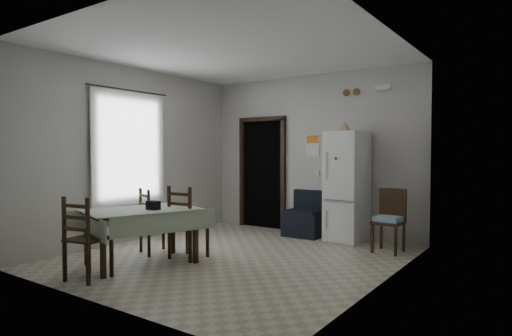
{
  "coord_description": "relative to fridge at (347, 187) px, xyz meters",
  "views": [
    {
      "loc": [
        3.68,
        -4.76,
        1.48
      ],
      "look_at": [
        0.0,
        0.5,
        1.25
      ],
      "focal_mm": 30.0,
      "sensor_mm": 36.0,
      "label": 1
    }
  ],
  "objects": [
    {
      "name": "ground",
      "position": [
        -0.85,
        -1.93,
        -0.92
      ],
      "size": [
        4.5,
        4.5,
        0.0
      ],
      "primitive_type": "plane",
      "color": "beige",
      "rests_on": "ground"
    },
    {
      "name": "ceiling",
      "position": [
        -0.85,
        -1.93,
        1.98
      ],
      "size": [
        4.2,
        4.5,
        0.02
      ],
      "primitive_type": null,
      "color": "white",
      "rests_on": "ground"
    },
    {
      "name": "wall_back",
      "position": [
        -0.85,
        0.32,
        0.53
      ],
      "size": [
        4.2,
        0.02,
        2.9
      ],
      "primitive_type": null,
      "color": "beige",
      "rests_on": "ground"
    },
    {
      "name": "wall_front",
      "position": [
        -0.85,
        -4.18,
        0.53
      ],
      "size": [
        4.2,
        0.02,
        2.9
      ],
      "primitive_type": null,
      "color": "beige",
      "rests_on": "ground"
    },
    {
      "name": "wall_left",
      "position": [
        -2.95,
        -1.93,
        0.53
      ],
      "size": [
        0.02,
        4.5,
        2.9
      ],
      "primitive_type": null,
      "color": "beige",
      "rests_on": "ground"
    },
    {
      "name": "wall_right",
      "position": [
        1.25,
        -1.93,
        0.53
      ],
      "size": [
        0.02,
        4.5,
        2.9
      ],
      "primitive_type": null,
      "color": "beige",
      "rests_on": "ground"
    },
    {
      "name": "doorway",
      "position": [
        -1.9,
        0.52,
        0.14
      ],
      "size": [
        1.06,
        0.52,
        2.22
      ],
      "color": "black",
      "rests_on": "ground"
    },
    {
      "name": "window_recess",
      "position": [
        -3.0,
        -2.13,
        0.63
      ],
      "size": [
        0.1,
        1.2,
        1.6
      ],
      "primitive_type": "cube",
      "color": "silver",
      "rests_on": "ground"
    },
    {
      "name": "curtain",
      "position": [
        -2.89,
        -2.13,
        0.63
      ],
      "size": [
        0.02,
        1.45,
        1.85
      ],
      "primitive_type": "cube",
      "color": "silver",
      "rests_on": "ground"
    },
    {
      "name": "curtain_rod",
      "position": [
        -2.88,
        -2.13,
        1.58
      ],
      "size": [
        0.02,
        1.6,
        0.02
      ],
      "primitive_type": "cylinder",
      "rotation": [
        1.57,
        0.0,
        0.0
      ],
      "color": "black",
      "rests_on": "ground"
    },
    {
      "name": "calendar",
      "position": [
        -0.8,
        0.31,
        0.7
      ],
      "size": [
        0.28,
        0.02,
        0.4
      ],
      "primitive_type": "cube",
      "color": "white",
      "rests_on": "ground"
    },
    {
      "name": "calendar_image",
      "position": [
        -0.8,
        0.3,
        0.8
      ],
      "size": [
        0.24,
        0.01,
        0.14
      ],
      "primitive_type": "cube",
      "color": "orange",
      "rests_on": "ground"
    },
    {
      "name": "light_switch",
      "position": [
        -0.7,
        0.31,
        0.18
      ],
      "size": [
        0.08,
        0.02,
        0.12
      ],
      "primitive_type": "cube",
      "color": "beige",
      "rests_on": "ground"
    },
    {
      "name": "vent_left",
      "position": [
        -0.15,
        0.3,
        1.6
      ],
      "size": [
        0.12,
        0.03,
        0.12
      ],
      "primitive_type": "cylinder",
      "rotation": [
        1.57,
        0.0,
        0.0
      ],
      "color": "brown",
      "rests_on": "ground"
    },
    {
      "name": "vent_right",
      "position": [
        0.03,
        0.3,
        1.6
      ],
      "size": [
        0.12,
        0.03,
        0.12
      ],
      "primitive_type": "cylinder",
      "rotation": [
        1.57,
        0.0,
        0.0
      ],
      "color": "brown",
      "rests_on": "ground"
    },
    {
      "name": "emergency_light",
      "position": [
        0.5,
        0.28,
        1.63
      ],
      "size": [
        0.25,
        0.07,
        0.09
      ],
      "primitive_type": "cube",
      "color": "white",
      "rests_on": "ground"
    },
    {
      "name": "fridge",
      "position": [
        0.0,
        0.0,
        0.0
      ],
      "size": [
        0.64,
        0.64,
        1.83
      ],
      "primitive_type": null,
      "rotation": [
        0.0,
        0.0,
        -0.09
      ],
      "color": "white",
      "rests_on": "ground"
    },
    {
      "name": "tan_cone",
      "position": [
        -0.05,
        0.01,
        1.0
      ],
      "size": [
        0.24,
        0.24,
        0.17
      ],
      "primitive_type": "cone",
      "rotation": [
        0.0,
        0.0,
        -0.13
      ],
      "color": "tan",
      "rests_on": "fridge"
    },
    {
      "name": "navy_seat",
      "position": [
        -0.78,
        0.0,
        -0.52
      ],
      "size": [
        0.67,
        0.65,
        0.8
      ],
      "primitive_type": null,
      "rotation": [
        0.0,
        0.0,
        0.02
      ],
      "color": "black",
      "rests_on": "ground"
    },
    {
      "name": "corner_chair",
      "position": [
        0.83,
        -0.41,
        -0.45
      ],
      "size": [
        0.42,
        0.42,
        0.94
      ],
      "primitive_type": null,
      "rotation": [
        0.0,
        0.0,
        -0.04
      ],
      "color": "black",
      "rests_on": "ground"
    },
    {
      "name": "dining_table",
      "position": [
        -1.64,
        -2.94,
        -0.55
      ],
      "size": [
        1.34,
        1.64,
        0.73
      ],
      "primitive_type": null,
      "rotation": [
        0.0,
        0.0,
        -0.34
      ],
      "color": "#A2B299",
      "rests_on": "ground"
    },
    {
      "name": "black_bag",
      "position": [
        -1.48,
        -2.88,
        -0.13
      ],
      "size": [
        0.18,
        0.11,
        0.12
      ],
      "primitive_type": "cube",
      "rotation": [
        0.0,
        0.0,
        -0.01
      ],
      "color": "black",
      "rests_on": "dining_table"
    },
    {
      "name": "dining_chair_far_left",
      "position": [
        -1.96,
        -2.4,
        -0.44
      ],
      "size": [
        0.53,
        0.53,
        0.96
      ],
      "primitive_type": null,
      "rotation": [
        0.0,
        0.0,
        2.76
      ],
      "color": "black",
      "rests_on": "ground"
    },
    {
      "name": "dining_chair_far_right",
      "position": [
        -1.35,
        -2.36,
        -0.41
      ],
      "size": [
        0.46,
        0.46,
        1.02
      ],
      "primitive_type": null,
      "rotation": [
        0.0,
        0.0,
        3.2
      ],
      "color": "black",
      "rests_on": "ground"
    },
    {
      "name": "dining_chair_near_head",
      "position": [
        -1.61,
        -3.76,
        -0.43
      ],
      "size": [
        0.49,
        0.49,
        0.98
      ],
      "primitive_type": null,
      "rotation": [
        0.0,
        0.0,
        3.33
      ],
      "color": "black",
      "rests_on": "ground"
    }
  ]
}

